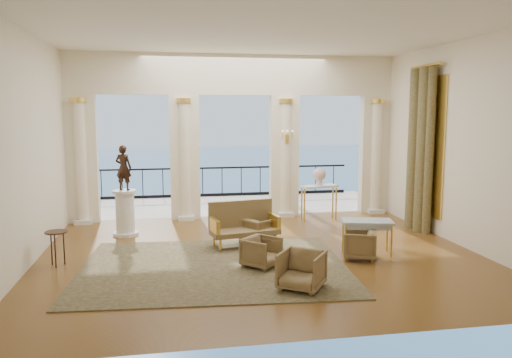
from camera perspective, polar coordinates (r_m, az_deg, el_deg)
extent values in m
plane|color=#4B2B14|center=(10.51, 0.50, -8.61)|extent=(9.00, 9.00, 0.00)
plane|color=white|center=(6.24, 7.25, 1.16)|extent=(9.00, 0.00, 9.00)
plane|color=white|center=(10.29, -24.98, 3.07)|extent=(0.00, 8.00, 8.00)
plane|color=white|center=(11.80, 22.60, 3.70)|extent=(0.00, 8.00, 8.00)
plane|color=white|center=(10.21, 0.54, 16.42)|extent=(9.00, 9.00, 0.00)
cube|color=#F3E2C2|center=(13.93, -2.43, 11.81)|extent=(9.00, 0.30, 1.10)
cube|color=#F3E2C2|center=(14.01, -19.25, 2.14)|extent=(0.80, 0.30, 3.40)
cylinder|color=#F3E2C2|center=(13.84, -19.35, 1.66)|extent=(0.28, 0.28, 3.20)
cylinder|color=#ECC04D|center=(13.78, -19.66, 8.50)|extent=(0.40, 0.40, 0.12)
cube|color=silver|center=(14.08, -19.07, -4.58)|extent=(0.45, 0.45, 0.12)
cube|color=#F3E2C2|center=(13.83, -8.14, 2.43)|extent=(0.80, 0.30, 3.40)
cylinder|color=#F3E2C2|center=(13.66, -8.11, 1.95)|extent=(0.28, 0.28, 3.20)
cylinder|color=#ECC04D|center=(13.60, -8.24, 8.88)|extent=(0.40, 0.40, 0.12)
cube|color=silver|center=(13.90, -7.99, -4.38)|extent=(0.45, 0.45, 0.12)
cube|color=#F3E2C2|center=(14.20, 3.24, 2.63)|extent=(0.80, 0.30, 3.40)
cylinder|color=#F3E2C2|center=(14.04, 3.40, 2.16)|extent=(0.28, 0.28, 3.20)
cylinder|color=#ECC04D|center=(13.97, 3.45, 8.91)|extent=(0.40, 0.40, 0.12)
cube|color=silver|center=(14.27, 3.35, -4.00)|extent=(0.45, 0.45, 0.12)
cube|color=#F3E2C2|center=(15.05, 13.30, 2.73)|extent=(0.80, 0.30, 3.40)
cylinder|color=#F3E2C2|center=(14.89, 13.57, 2.28)|extent=(0.28, 0.28, 3.20)
cylinder|color=#ECC04D|center=(14.83, 13.77, 8.64)|extent=(0.40, 0.40, 0.12)
cube|color=silver|center=(15.11, 13.38, -3.54)|extent=(0.45, 0.45, 0.12)
cube|color=#B4A895|center=(16.11, -3.27, -3.05)|extent=(10.00, 3.60, 0.10)
cube|color=black|center=(17.53, -3.91, 1.29)|extent=(9.00, 0.06, 0.06)
cube|color=black|center=(17.66, -3.88, -1.77)|extent=(9.00, 0.06, 0.10)
cylinder|color=black|center=(17.59, -3.90, -0.32)|extent=(0.03, 0.03, 1.00)
cylinder|color=black|center=(17.64, -17.26, -0.63)|extent=(0.03, 0.03, 1.00)
cylinder|color=black|center=(18.47, 8.85, -0.01)|extent=(0.03, 0.03, 1.00)
cylinder|color=#4C3823|center=(16.98, 3.09, 4.82)|extent=(0.20, 0.20, 4.20)
plane|color=#266296|center=(70.51, -8.44, 0.34)|extent=(160.00, 160.00, 0.00)
cylinder|color=#4A4721|center=(12.61, 19.21, 2.94)|extent=(0.26, 0.26, 4.00)
cylinder|color=#4A4721|center=(12.98, 18.09, 3.12)|extent=(0.32, 0.32, 4.00)
cylinder|color=#4A4721|center=(13.40, 17.34, 3.28)|extent=(0.26, 0.26, 4.00)
cylinder|color=#ECC04D|center=(13.04, 18.83, 12.13)|extent=(0.08, 1.40, 0.08)
cube|color=#ECC04D|center=(13.08, 18.92, 3.55)|extent=(0.04, 1.60, 3.40)
cube|color=#ECC04D|center=(13.85, 3.55, 4.58)|extent=(0.10, 0.04, 0.25)
cylinder|color=#ECC04D|center=(13.74, 3.07, 4.97)|extent=(0.02, 0.02, 0.22)
cylinder|color=#ECC04D|center=(13.77, 3.64, 4.97)|extent=(0.02, 0.02, 0.22)
cylinder|color=#ECC04D|center=(13.81, 4.20, 4.98)|extent=(0.02, 0.02, 0.22)
cube|color=#30341C|center=(9.71, -4.79, -9.97)|extent=(5.29, 4.26, 0.02)
imported|color=#4C3C1F|center=(9.63, 0.62, -8.20)|extent=(0.84, 0.84, 0.63)
imported|color=#4C3C1F|center=(8.48, 5.21, -10.16)|extent=(0.94, 0.92, 0.71)
imported|color=#4C3C1F|center=(10.36, 11.76, -7.17)|extent=(0.78, 0.80, 0.65)
imported|color=#4C3C1F|center=(11.36, 0.22, -5.72)|extent=(0.83, 0.84, 0.63)
cube|color=#4C3C1F|center=(11.04, -1.28, -6.05)|extent=(1.57, 0.87, 0.11)
cube|color=#4C3C1F|center=(11.22, -1.77, -3.97)|extent=(1.48, 0.36, 0.61)
cube|color=#ECC04D|center=(10.79, -4.77, -5.31)|extent=(0.20, 0.61, 0.29)
cube|color=#ECC04D|center=(11.23, 2.07, -4.77)|extent=(0.20, 0.61, 0.29)
cylinder|color=#ECC04D|center=(10.67, -4.10, -7.61)|extent=(0.06, 0.06, 0.28)
cylinder|color=#ECC04D|center=(11.09, 2.28, -7.01)|extent=(0.06, 0.06, 0.28)
cylinder|color=#ECC04D|center=(11.12, -4.82, -6.99)|extent=(0.06, 0.06, 0.28)
cylinder|color=#ECC04D|center=(11.52, 1.34, -6.44)|extent=(0.06, 0.06, 0.28)
cube|color=#8FA2B1|center=(10.69, 12.59, -4.74)|extent=(1.14, 0.80, 0.05)
cylinder|color=#ECC04D|center=(10.48, 10.17, -6.91)|extent=(0.04, 0.04, 0.66)
cylinder|color=#ECC04D|center=(10.62, 15.23, -6.86)|extent=(0.04, 0.04, 0.66)
cylinder|color=#ECC04D|center=(10.93, 9.91, -6.29)|extent=(0.04, 0.04, 0.66)
cylinder|color=#ECC04D|center=(11.07, 14.77, -6.26)|extent=(0.04, 0.04, 0.66)
cylinder|color=silver|center=(12.47, -14.65, -6.06)|extent=(0.60, 0.60, 0.08)
cylinder|color=silver|center=(12.36, -14.73, -3.76)|extent=(0.44, 0.44, 0.96)
cylinder|color=silver|center=(12.27, -14.82, -1.38)|extent=(0.56, 0.56, 0.06)
imported|color=black|center=(12.19, -14.91, 1.25)|extent=(0.46, 0.39, 1.07)
cube|color=silver|center=(13.73, 7.23, -0.83)|extent=(1.07, 0.64, 0.06)
cylinder|color=#ECC04D|center=(13.46, 5.90, -3.05)|extent=(0.05, 0.05, 0.90)
cylinder|color=#ECC04D|center=(13.94, 9.06, -2.73)|extent=(0.05, 0.05, 0.90)
cylinder|color=#ECC04D|center=(13.70, 5.30, -2.85)|extent=(0.05, 0.05, 0.90)
cylinder|color=#ECC04D|center=(14.17, 8.42, -2.55)|extent=(0.05, 0.05, 0.90)
cylinder|color=silver|center=(13.71, 7.24, -0.25)|extent=(0.18, 0.18, 0.23)
sphere|color=#C1898D|center=(13.69, 7.25, 0.52)|extent=(0.36, 0.36, 0.36)
cylinder|color=black|center=(10.34, -21.89, -5.65)|extent=(0.42, 0.42, 0.03)
cylinder|color=black|center=(10.45, -21.09, -7.38)|extent=(0.03, 0.03, 0.65)
cylinder|color=black|center=(10.51, -22.33, -7.37)|extent=(0.03, 0.03, 0.65)
cylinder|color=black|center=(10.29, -21.96, -7.66)|extent=(0.03, 0.03, 0.65)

